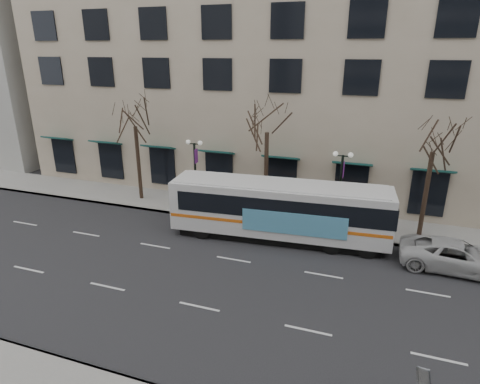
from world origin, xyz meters
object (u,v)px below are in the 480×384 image
at_px(tree_far_right, 435,136).
at_px(city_bus, 280,209).
at_px(lamp_post_right, 340,187).
at_px(tree_far_left, 134,113).
at_px(white_pickup, 456,256).
at_px(tree_far_mid, 267,118).
at_px(lamp_post_left, 195,172).

distance_m(tree_far_right, city_bus, 9.83).
height_order(lamp_post_right, city_bus, lamp_post_right).
height_order(tree_far_left, white_pickup, tree_far_left).
xyz_separation_m(tree_far_mid, city_bus, (1.77, -3.00, -4.95)).
bearing_deg(white_pickup, tree_far_left, 82.57).
relative_size(tree_far_mid, city_bus, 0.64).
relative_size(lamp_post_left, lamp_post_right, 1.00).
bearing_deg(city_bus, lamp_post_left, 155.88).
distance_m(lamp_post_left, lamp_post_right, 10.00).
height_order(lamp_post_left, city_bus, lamp_post_left).
relative_size(tree_far_left, tree_far_right, 1.03).
xyz_separation_m(tree_far_right, white_pickup, (1.50, -3.58, -5.63)).
height_order(tree_far_mid, lamp_post_left, tree_far_mid).
distance_m(tree_far_mid, tree_far_right, 10.01).
bearing_deg(lamp_post_left, city_bus, -19.50).
relative_size(tree_far_left, city_bus, 0.62).
distance_m(tree_far_left, city_bus, 13.04).
relative_size(tree_far_left, white_pickup, 1.47).
bearing_deg(lamp_post_left, tree_far_right, 2.29).
xyz_separation_m(tree_far_mid, lamp_post_left, (-4.99, -0.60, -3.96)).
distance_m(tree_far_left, lamp_post_right, 15.48).
bearing_deg(white_pickup, lamp_post_right, 67.39).
bearing_deg(tree_far_right, tree_far_mid, 180.00).
bearing_deg(lamp_post_left, white_pickup, -10.23).
xyz_separation_m(tree_far_mid, lamp_post_right, (5.01, -0.60, -3.96)).
distance_m(lamp_post_right, city_bus, 4.14).
bearing_deg(white_pickup, tree_far_mid, 74.74).
xyz_separation_m(tree_far_right, city_bus, (-8.23, -3.00, -4.47)).
height_order(tree_far_right, city_bus, tree_far_right).
bearing_deg(tree_far_left, tree_far_mid, 0.00).
distance_m(tree_far_left, lamp_post_left, 6.29).
relative_size(tree_far_right, lamp_post_right, 1.55).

